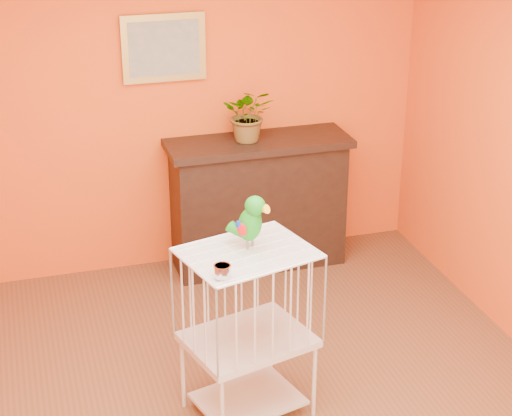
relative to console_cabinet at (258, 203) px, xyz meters
name	(u,v)px	position (x,y,z in m)	size (l,w,h in m)	color
room_shell	(249,177)	(-0.66, -2.01, 1.06)	(4.50, 4.50, 4.50)	#E24915
console_cabinet	(258,203)	(0.00, 0.00, 0.00)	(1.41, 0.51, 1.05)	black
potted_plant	(247,118)	(-0.07, 0.06, 0.68)	(0.37, 0.42, 0.32)	#26722D
framed_picture	(164,48)	(-0.66, 0.21, 1.22)	(0.62, 0.04, 0.50)	#AF8D3E
birdcage	(248,331)	(-0.61, -1.83, 0.03)	(0.80, 0.69, 1.07)	beige
feed_cup	(222,271)	(-0.82, -2.08, 0.58)	(0.09, 0.09, 0.06)	silver
parrot	(250,221)	(-0.58, -1.78, 0.70)	(0.23, 0.26, 0.32)	#59544C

